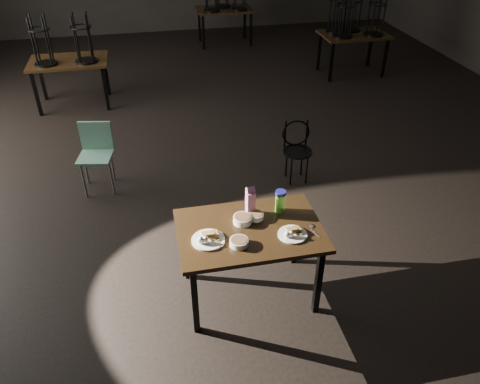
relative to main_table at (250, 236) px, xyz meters
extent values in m
plane|color=black|center=(0.52, 2.77, -0.67)|extent=(12.00, 12.00, 0.00)
cube|color=black|center=(0.00, 0.00, 0.06)|extent=(1.20, 0.80, 0.04)
cube|color=black|center=(-0.52, -0.32, -0.32)|extent=(0.05, 0.05, 0.71)
cube|color=black|center=(0.52, -0.32, -0.32)|extent=(0.05, 0.05, 0.71)
cube|color=black|center=(-0.52, 0.32, -0.32)|extent=(0.05, 0.05, 0.71)
cube|color=black|center=(0.52, 0.32, -0.32)|extent=(0.05, 0.05, 0.71)
cylinder|color=white|center=(-0.36, -0.08, 0.09)|extent=(0.27, 0.27, 0.02)
cube|color=olive|center=(-0.35, -0.04, 0.14)|extent=(0.10, 0.10, 0.05)
cube|color=olive|center=(-0.32, -0.04, 0.14)|extent=(0.11, 0.11, 0.03)
ellipsoid|color=white|center=(-0.42, -0.12, 0.13)|extent=(0.05, 0.05, 0.06)
ellipsoid|color=white|center=(-0.39, -0.12, 0.13)|extent=(0.05, 0.05, 0.06)
cylinder|color=white|center=(0.32, -0.15, 0.09)|extent=(0.24, 0.24, 0.01)
cube|color=olive|center=(0.32, -0.11, 0.14)|extent=(0.09, 0.08, 0.04)
cube|color=olive|center=(0.35, -0.11, 0.14)|extent=(0.10, 0.10, 0.03)
ellipsoid|color=white|center=(0.26, -0.18, 0.12)|extent=(0.05, 0.05, 0.06)
ellipsoid|color=white|center=(0.30, -0.18, 0.12)|extent=(0.05, 0.05, 0.06)
cylinder|color=white|center=(-0.04, 0.10, 0.11)|extent=(0.16, 0.16, 0.06)
cylinder|color=brown|center=(-0.04, 0.10, 0.13)|extent=(0.13, 0.13, 0.01)
cylinder|color=white|center=(0.08, 0.13, 0.10)|extent=(0.13, 0.13, 0.05)
cylinder|color=brown|center=(0.08, 0.13, 0.12)|extent=(0.11, 0.11, 0.01)
cylinder|color=white|center=(-0.13, -0.18, 0.10)|extent=(0.15, 0.15, 0.05)
cylinder|color=brown|center=(-0.13, -0.18, 0.12)|extent=(0.13, 0.13, 0.01)
cube|color=#951B80|center=(0.05, 0.20, 0.19)|extent=(0.08, 0.08, 0.23)
cube|color=#951B80|center=(0.05, 0.20, 0.33)|extent=(0.08, 0.08, 0.07)
cylinder|color=#62CB3B|center=(0.31, 0.19, 0.17)|extent=(0.09, 0.09, 0.18)
cylinder|color=navy|center=(0.31, 0.19, 0.27)|extent=(0.10, 0.10, 0.03)
ellipsoid|color=silver|center=(0.51, -0.07, 0.08)|extent=(0.05, 0.06, 0.01)
cube|color=silver|center=(0.51, -0.17, 0.08)|extent=(0.05, 0.12, 0.00)
cylinder|color=black|center=(0.99, 1.75, -0.28)|extent=(0.35, 0.35, 0.03)
torus|color=black|center=(1.01, 1.90, -0.10)|extent=(0.34, 0.05, 0.34)
cylinder|color=black|center=(1.09, 1.85, -0.47)|extent=(0.02, 0.02, 0.40)
cylinder|color=black|center=(0.89, 1.85, -0.47)|extent=(0.02, 0.02, 0.40)
cylinder|color=black|center=(0.89, 1.65, -0.47)|extent=(0.02, 0.02, 0.40)
cylinder|color=black|center=(1.09, 1.65, -0.47)|extent=(0.02, 0.02, 0.40)
cube|color=#67A08A|center=(-1.38, 2.05, -0.24)|extent=(0.44, 0.44, 0.04)
cube|color=#67A08A|center=(-1.35, 2.21, -0.04)|extent=(0.37, 0.10, 0.36)
cylinder|color=slate|center=(-1.54, 1.89, -0.45)|extent=(0.02, 0.02, 0.43)
cylinder|color=slate|center=(-1.22, 1.89, -0.45)|extent=(0.02, 0.02, 0.43)
cylinder|color=slate|center=(-1.54, 2.21, -0.45)|extent=(0.02, 0.02, 0.43)
cylinder|color=slate|center=(-1.22, 2.21, -0.45)|extent=(0.02, 0.02, 0.43)
cube|color=black|center=(-1.86, 4.69, 0.06)|extent=(1.20, 0.80, 0.04)
cube|color=black|center=(-2.38, 4.37, -0.32)|extent=(0.05, 0.05, 0.71)
cube|color=black|center=(-1.34, 4.37, -0.32)|extent=(0.05, 0.05, 0.71)
cube|color=black|center=(-2.38, 5.01, -0.32)|extent=(0.05, 0.05, 0.71)
cube|color=black|center=(-1.34, 5.01, -0.32)|extent=(0.05, 0.05, 0.71)
cylinder|color=black|center=(-2.16, 4.54, 0.09)|extent=(0.34, 0.34, 0.03)
torus|color=black|center=(-2.16, 4.54, 0.59)|extent=(0.32, 0.32, 0.02)
cylinder|color=black|center=(-2.06, 4.64, 0.46)|extent=(0.03, 0.03, 0.70)
cylinder|color=black|center=(-2.26, 4.64, 0.46)|extent=(0.03, 0.03, 0.70)
cylinder|color=black|center=(-2.26, 4.44, 0.46)|extent=(0.03, 0.03, 0.70)
cylinder|color=black|center=(-2.06, 4.44, 0.46)|extent=(0.03, 0.03, 0.70)
cylinder|color=black|center=(-1.56, 4.54, 0.09)|extent=(0.34, 0.34, 0.03)
torus|color=black|center=(-1.56, 4.54, 0.59)|extent=(0.32, 0.32, 0.02)
cylinder|color=black|center=(-1.46, 4.64, 0.46)|extent=(0.03, 0.03, 0.70)
cylinder|color=black|center=(-1.66, 4.64, 0.46)|extent=(0.03, 0.03, 0.70)
cylinder|color=black|center=(-1.66, 4.44, 0.46)|extent=(0.03, 0.03, 0.70)
cylinder|color=black|center=(-1.46, 4.44, 0.46)|extent=(0.03, 0.03, 0.70)
cube|color=black|center=(3.13, 5.13, 0.06)|extent=(1.20, 0.80, 0.04)
cube|color=black|center=(2.61, 4.81, -0.32)|extent=(0.05, 0.05, 0.71)
cube|color=black|center=(3.65, 4.81, -0.32)|extent=(0.05, 0.05, 0.71)
cube|color=black|center=(2.61, 5.45, -0.32)|extent=(0.05, 0.05, 0.71)
cube|color=black|center=(3.65, 5.45, -0.32)|extent=(0.05, 0.05, 0.71)
cylinder|color=black|center=(2.83, 4.98, 0.09)|extent=(0.34, 0.34, 0.03)
torus|color=black|center=(2.83, 4.98, 0.59)|extent=(0.32, 0.32, 0.02)
cylinder|color=black|center=(2.93, 5.08, 0.46)|extent=(0.03, 0.03, 0.70)
cylinder|color=black|center=(2.73, 5.08, 0.46)|extent=(0.03, 0.03, 0.70)
cylinder|color=black|center=(2.73, 4.88, 0.46)|extent=(0.03, 0.03, 0.70)
cylinder|color=black|center=(2.93, 4.88, 0.46)|extent=(0.03, 0.03, 0.70)
cylinder|color=black|center=(3.43, 4.98, 0.09)|extent=(0.34, 0.34, 0.03)
torus|color=black|center=(3.43, 4.98, 0.59)|extent=(0.32, 0.32, 0.02)
cylinder|color=black|center=(3.53, 5.08, 0.46)|extent=(0.03, 0.03, 0.70)
cylinder|color=black|center=(3.33, 5.08, 0.46)|extent=(0.03, 0.03, 0.70)
cylinder|color=black|center=(3.33, 4.88, 0.46)|extent=(0.03, 0.03, 0.70)
cylinder|color=black|center=(3.53, 4.88, 0.46)|extent=(0.03, 0.03, 0.70)
cylinder|color=black|center=(3.13, 5.31, 0.09)|extent=(0.34, 0.34, 0.03)
torus|color=black|center=(3.13, 5.31, 0.59)|extent=(0.32, 0.32, 0.02)
cylinder|color=black|center=(3.23, 5.41, 0.46)|extent=(0.03, 0.03, 0.70)
cylinder|color=black|center=(3.03, 5.41, 0.46)|extent=(0.03, 0.03, 0.70)
cylinder|color=black|center=(3.03, 5.21, 0.46)|extent=(0.03, 0.03, 0.70)
cylinder|color=black|center=(3.23, 5.21, 0.46)|extent=(0.03, 0.03, 0.70)
cylinder|color=black|center=(2.83, 5.31, 0.09)|extent=(0.34, 0.34, 0.03)
torus|color=black|center=(2.83, 5.31, 0.59)|extent=(0.32, 0.32, 0.02)
cylinder|color=black|center=(2.93, 5.41, 0.46)|extent=(0.03, 0.03, 0.70)
cylinder|color=black|center=(2.73, 5.41, 0.46)|extent=(0.03, 0.03, 0.70)
cylinder|color=black|center=(2.73, 5.21, 0.46)|extent=(0.03, 0.03, 0.70)
cylinder|color=black|center=(2.93, 5.21, 0.46)|extent=(0.03, 0.03, 0.70)
cube|color=black|center=(1.14, 7.49, 0.06)|extent=(1.20, 0.80, 0.04)
cube|color=black|center=(0.62, 7.17, -0.32)|extent=(0.05, 0.05, 0.71)
cube|color=black|center=(1.66, 7.17, -0.32)|extent=(0.05, 0.05, 0.71)
cube|color=black|center=(0.62, 7.81, -0.32)|extent=(0.05, 0.05, 0.71)
cube|color=black|center=(1.66, 7.81, -0.32)|extent=(0.05, 0.05, 0.71)
cylinder|color=black|center=(0.84, 7.34, 0.09)|extent=(0.34, 0.34, 0.03)
cylinder|color=black|center=(1.44, 7.34, 0.09)|extent=(0.34, 0.34, 0.03)
cylinder|color=black|center=(1.14, 7.67, 0.09)|extent=(0.34, 0.34, 0.03)
camera|label=1|loc=(-0.70, -2.93, 2.51)|focal=35.00mm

